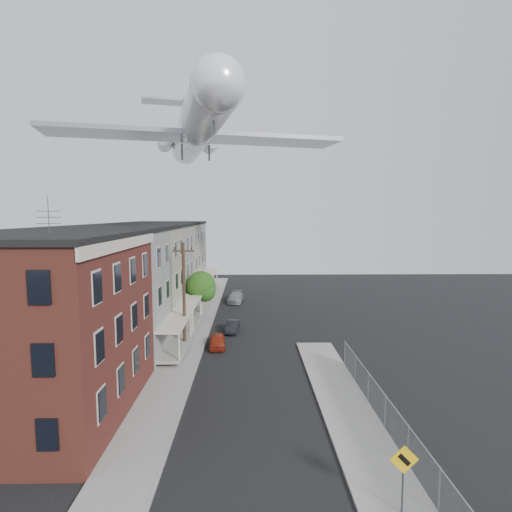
% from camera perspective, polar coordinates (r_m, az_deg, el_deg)
% --- Properties ---
extents(ground, '(120.00, 120.00, 0.00)m').
position_cam_1_polar(ground, '(18.64, -0.46, -31.29)').
color(ground, black).
rests_on(ground, ground).
extents(sidewalk_left, '(3.00, 62.00, 0.12)m').
position_cam_1_polar(sidewalk_left, '(40.79, -8.62, -10.12)').
color(sidewalk_left, gray).
rests_on(sidewalk_left, ground).
extents(sidewalk_right, '(3.00, 26.00, 0.12)m').
position_cam_1_polar(sidewalk_right, '(24.33, 13.50, -21.70)').
color(sidewalk_right, gray).
rests_on(sidewalk_right, ground).
extents(curb_left, '(0.15, 62.00, 0.14)m').
position_cam_1_polar(curb_left, '(40.62, -6.56, -10.14)').
color(curb_left, gray).
rests_on(curb_left, ground).
extents(curb_right, '(0.15, 26.00, 0.14)m').
position_cam_1_polar(curb_right, '(24.03, 9.88, -21.97)').
color(curb_right, gray).
rests_on(curb_right, ground).
extents(corner_building, '(10.31, 12.30, 12.15)m').
position_cam_1_polar(corner_building, '(25.61, -28.89, -8.64)').
color(corner_building, '#391B12').
rests_on(corner_building, ground).
extents(row_house_a, '(11.98, 7.00, 10.30)m').
position_cam_1_polar(row_house_a, '(34.07, -21.34, -4.89)').
color(row_house_a, slate).
rests_on(row_house_a, ground).
extents(row_house_b, '(11.98, 7.00, 10.30)m').
position_cam_1_polar(row_house_b, '(40.61, -17.91, -3.08)').
color(row_house_b, gray).
rests_on(row_house_b, ground).
extents(row_house_c, '(11.98, 7.00, 10.30)m').
position_cam_1_polar(row_house_c, '(47.27, -15.44, -1.78)').
color(row_house_c, slate).
rests_on(row_house_c, ground).
extents(row_house_d, '(11.98, 7.00, 10.30)m').
position_cam_1_polar(row_house_d, '(54.02, -13.59, -0.79)').
color(row_house_d, gray).
rests_on(row_house_d, ground).
extents(row_house_e, '(11.98, 7.00, 10.30)m').
position_cam_1_polar(row_house_e, '(60.83, -12.16, -0.03)').
color(row_house_e, slate).
rests_on(row_house_e, ground).
extents(chainlink_fence, '(0.06, 18.06, 1.90)m').
position_cam_1_polar(chainlink_fence, '(23.46, 17.99, -20.37)').
color(chainlink_fence, gray).
rests_on(chainlink_fence, ground).
extents(warning_sign, '(1.10, 0.11, 2.80)m').
position_cam_1_polar(warning_sign, '(17.66, 20.34, -26.59)').
color(warning_sign, '#515156').
rests_on(warning_sign, ground).
extents(utility_pole, '(1.80, 0.26, 9.00)m').
position_cam_1_polar(utility_pole, '(33.95, -10.26, -5.39)').
color(utility_pole, black).
rests_on(utility_pole, ground).
extents(street_tree, '(3.22, 3.20, 5.20)m').
position_cam_1_polar(street_tree, '(43.79, -7.70, -4.44)').
color(street_tree, black).
rests_on(street_tree, ground).
extents(car_near, '(1.55, 3.36, 1.11)m').
position_cam_1_polar(car_near, '(34.92, -5.56, -11.99)').
color(car_near, '#9C2914').
rests_on(car_near, ground).
extents(car_mid, '(1.41, 3.31, 1.06)m').
position_cam_1_polar(car_mid, '(39.16, -3.41, -10.03)').
color(car_mid, black).
rests_on(car_mid, ground).
extents(car_far, '(2.08, 4.47, 1.26)m').
position_cam_1_polar(car_far, '(52.03, -2.94, -5.91)').
color(car_far, gray).
rests_on(car_far, ground).
extents(airplane, '(27.55, 31.49, 9.06)m').
position_cam_1_polar(airplane, '(41.84, -8.61, 17.51)').
color(airplane, white).
rests_on(airplane, ground).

